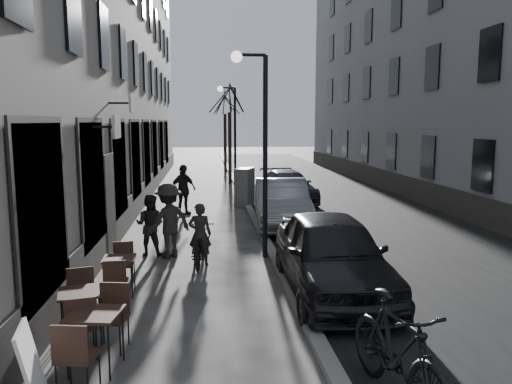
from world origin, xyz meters
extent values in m
plane|color=#3B3835|center=(0.00, 0.00, 0.00)|extent=(120.00, 120.00, 0.00)
cube|color=black|center=(3.85, 16.00, 0.00)|extent=(7.30, 60.00, 0.00)
cube|color=slate|center=(0.20, 16.00, 0.06)|extent=(0.25, 60.00, 0.12)
cube|color=gray|center=(-6.00, 16.50, 8.00)|extent=(4.00, 35.00, 16.00)
cube|color=gray|center=(9.50, 16.50, 8.00)|extent=(4.00, 35.00, 16.00)
cylinder|color=black|center=(0.00, 6.00, 2.50)|extent=(0.12, 0.12, 5.00)
cylinder|color=black|center=(-0.35, 6.00, 5.00)|extent=(0.70, 0.08, 0.08)
sphere|color=#FFF2CC|center=(-0.70, 6.00, 4.95)|extent=(0.28, 0.28, 0.28)
cylinder|color=black|center=(0.00, 18.00, 2.50)|extent=(0.12, 0.12, 5.00)
cylinder|color=black|center=(-0.35, 18.00, 5.00)|extent=(0.70, 0.08, 0.08)
sphere|color=#FFF2CC|center=(-0.70, 18.00, 4.95)|extent=(0.28, 0.28, 0.28)
cylinder|color=black|center=(-0.10, 21.00, 1.95)|extent=(0.20, 0.20, 3.90)
cylinder|color=black|center=(-0.10, 27.00, 1.95)|extent=(0.20, 0.20, 3.90)
cube|color=#331E16|center=(-3.03, 0.47, 0.81)|extent=(0.78, 0.78, 0.04)
cylinder|color=black|center=(-3.35, 0.24, 0.39)|extent=(0.03, 0.03, 0.79)
cylinder|color=black|center=(-2.79, 0.15, 0.39)|extent=(0.03, 0.03, 0.79)
cylinder|color=black|center=(-3.26, 0.80, 0.39)|extent=(0.03, 0.03, 0.79)
cylinder|color=black|center=(-2.70, 0.71, 0.39)|extent=(0.03, 0.03, 0.79)
cube|color=#331E16|center=(-3.45, 1.47, 0.78)|extent=(0.79, 0.79, 0.04)
cylinder|color=black|center=(-3.66, 1.14, 0.38)|extent=(0.03, 0.03, 0.76)
cylinder|color=black|center=(-3.12, 1.27, 0.38)|extent=(0.03, 0.03, 0.76)
cylinder|color=black|center=(-3.79, 1.68, 0.38)|extent=(0.03, 0.03, 0.76)
cylinder|color=black|center=(-3.25, 1.80, 0.38)|extent=(0.03, 0.03, 0.76)
cube|color=#331E16|center=(-3.20, 3.55, 0.74)|extent=(0.65, 0.65, 0.04)
cylinder|color=black|center=(-3.45, 3.27, 0.36)|extent=(0.02, 0.02, 0.72)
cylinder|color=black|center=(-2.93, 3.30, 0.36)|extent=(0.02, 0.02, 0.72)
cylinder|color=black|center=(-3.48, 3.79, 0.36)|extent=(0.02, 0.02, 0.72)
cylinder|color=black|center=(-2.96, 3.82, 0.36)|extent=(0.02, 0.02, 0.72)
cube|color=white|center=(-3.48, -0.66, 0.58)|extent=(0.38, 0.69, 1.10)
cube|color=#5B5B5D|center=(0.10, 13.67, 0.78)|extent=(0.91, 1.17, 1.55)
imported|color=black|center=(-1.63, 5.46, 0.46)|extent=(0.78, 1.81, 0.93)
imported|color=black|center=(-1.63, 5.46, 0.76)|extent=(0.58, 0.41, 1.52)
imported|color=black|center=(-2.91, 6.52, 0.79)|extent=(0.90, 0.78, 1.58)
imported|color=black|center=(-2.42, 6.21, 0.95)|extent=(1.40, 1.29, 1.89)
imported|color=black|center=(-2.29, 12.05, 0.93)|extent=(1.15, 1.01, 1.86)
imported|color=black|center=(1.00, 3.21, 0.80)|extent=(1.97, 4.74, 1.60)
imported|color=gray|center=(1.00, 9.70, 0.76)|extent=(1.92, 4.74, 1.53)
imported|color=#3A3B44|center=(2.05, 14.76, 0.65)|extent=(2.26, 4.63, 1.30)
imported|color=black|center=(0.79, -0.73, 0.66)|extent=(0.98, 2.25, 1.31)
camera|label=1|loc=(-1.50, -6.23, 3.43)|focal=35.00mm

